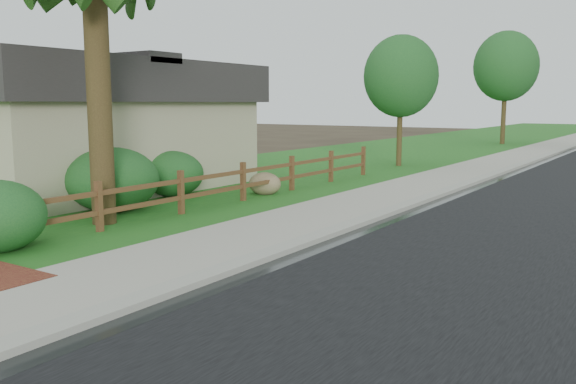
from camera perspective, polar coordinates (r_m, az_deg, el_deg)
The scene contains 12 objects.
ground at distance 8.68m, azimuth -16.28°, elevation -9.90°, with size 120.00×120.00×0.00m, color #36291D.
curb at distance 40.80m, azimuth 25.06°, elevation 3.86°, with size 0.40×90.00×0.12m, color #9A978C.
sidewalk at distance 41.01m, azimuth 23.26°, elevation 3.97°, with size 2.20×90.00×0.10m, color #ADA897.
grass_strip at distance 41.39m, azimuth 20.67°, elevation 4.12°, with size 1.60×90.00×0.06m, color #19591B.
lawn_near at distance 42.84m, azimuth 13.87°, elevation 4.52°, with size 9.00×90.00×0.04m, color #19591B.
ranch_fence at distance 15.48m, azimuth -6.94°, elevation 0.65°, with size 0.12×16.92×1.10m.
house at distance 21.27m, azimuth -21.39°, elevation 6.16°, with size 10.60×9.60×4.05m.
boulder at distance 17.75m, azimuth -2.18°, elevation 0.77°, with size 1.02×0.76×0.68m, color olive.
shrub_b at distance 15.65m, azimuth -16.10°, elevation 1.13°, with size 2.28×2.28×1.59m, color #1A4920.
shrub_c at distance 17.75m, azimuth -10.84°, elevation 1.68°, with size 1.83×1.83×1.32m, color #1A4920.
tree_near_left at distance 26.15m, azimuth 10.52°, elevation 10.59°, with size 3.09×3.09×5.48m.
tree_mid_left at distance 42.20m, azimuth 19.73°, elevation 11.01°, with size 4.06×4.06×7.26m.
Camera 1 is at (6.36, -5.27, 2.66)m, focal length 38.00 mm.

